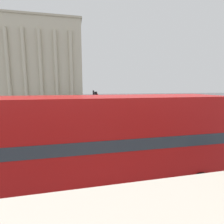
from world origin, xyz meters
TOP-DOWN VIEW (x-y plane):
  - double_decker_bus at (-0.32, 5.03)m, footprint 11.38×2.73m
  - plaza_building_left at (-12.64, 53.77)m, footprint 29.15×14.89m
  - traffic_light_near at (0.63, 11.60)m, footprint 0.42×0.24m
  - traffic_light_mid at (-1.73, 17.27)m, footprint 0.42×0.24m
  - car_navy at (2.19, 22.81)m, footprint 4.20×1.93m
  - car_silver at (5.75, 20.57)m, footprint 4.20×1.93m
  - pedestrian_white at (6.22, 27.24)m, footprint 0.32×0.32m
  - pedestrian_red at (6.49, 27.70)m, footprint 0.32×0.32m

SIDE VIEW (x-z plane):
  - car_navy at x=2.19m, z-range 0.02..1.37m
  - car_silver at x=5.75m, z-range 0.02..1.37m
  - pedestrian_white at x=6.22m, z-range 0.14..1.94m
  - pedestrian_red at x=6.49m, z-range 0.15..1.97m
  - traffic_light_mid at x=-1.73m, z-range 0.51..3.74m
  - double_decker_bus at x=-0.32m, z-range 0.24..4.30m
  - traffic_light_near at x=0.63m, z-range 0.62..4.77m
  - plaza_building_left at x=-12.64m, z-range -0.01..22.38m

